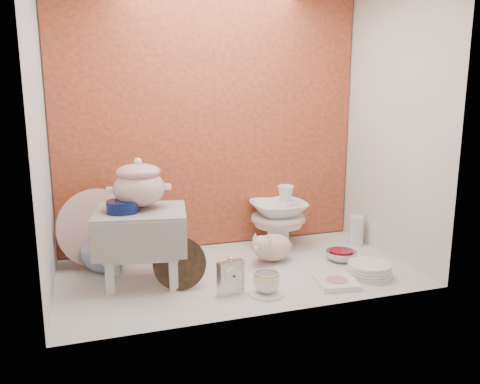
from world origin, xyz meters
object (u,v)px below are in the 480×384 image
Objects in this scene: floral_platter at (97,228)px; blue_white_vase at (104,245)px; crystal_bowl at (341,256)px; porcelain_tower at (278,216)px; soup_tureen at (139,183)px; plush_pig at (273,247)px; step_stool at (142,247)px; gold_rim_teacup at (267,282)px; mantel_clock at (231,276)px; dinner_plate_stack at (369,270)px.

blue_white_vase is at bearing -67.42° from floral_platter.
porcelain_tower is at bearing 125.04° from crystal_bowl.
soup_tureen is 1.04× the size of plush_pig.
soup_tureen reaches higher than step_stool.
gold_rim_teacup is 0.63m from crystal_bowl.
gold_rim_teacup is at bearing -39.53° from blue_white_vase.
porcelain_tower is at bearing 30.18° from step_stool.
floral_platter reaches higher than blue_white_vase.
crystal_bowl is 0.44m from porcelain_tower.
blue_white_vase is at bearing 140.47° from gold_rim_teacup.
step_stool is at bearing 148.42° from gold_rim_teacup.
plush_pig is at bearing 163.98° from crystal_bowl.
crystal_bowl is (0.72, 0.24, -0.06)m from mantel_clock.
soup_tureen is at bearing 128.88° from mantel_clock.
mantel_clock reaches higher than crystal_bowl.
step_stool is 1.13× the size of porcelain_tower.
soup_tureen reaches higher than mantel_clock.
floral_platter is 1.51× the size of plush_pig.
gold_rim_teacup is (0.16, -0.05, -0.03)m from mantel_clock.
plush_pig is at bearing 33.37° from mantel_clock.
step_stool is 0.63m from gold_rim_teacup.
plush_pig is 0.44m from gold_rim_teacup.
plush_pig is 1.61× the size of crystal_bowl.
dinner_plate_stack is at bearing -87.67° from crystal_bowl.
porcelain_tower reaches higher than plush_pig.
step_stool is at bearing -58.44° from floral_platter.
plush_pig is (0.71, 0.04, -0.41)m from soup_tureen.
mantel_clock is 0.49m from plush_pig.
soup_tureen is 0.62m from mantel_clock.
step_stool is 0.38m from floral_platter.
plush_pig is at bearing -118.96° from porcelain_tower.
step_stool is 2.35× the size of mantel_clock.
soup_tureen is 2.36× the size of gold_rim_teacup.
crystal_bowl is at bearing 7.10° from mantel_clock.
soup_tureen is (0.00, 0.03, 0.31)m from step_stool.
mantel_clock is 0.76m from porcelain_tower.
gold_rim_teacup is (0.52, -0.35, -0.43)m from soup_tureen.
floral_platter is 1.12× the size of porcelain_tower.
mantel_clock is at bearing -161.42° from crystal_bowl.
crystal_bowl is at bearing -26.41° from plush_pig.
crystal_bowl is at bearing -3.25° from soup_tureen.
soup_tureen is 1.66× the size of crystal_bowl.
crystal_bowl is (1.28, -0.35, -0.18)m from floral_platter.
mantel_clock is (0.37, -0.27, -0.09)m from step_stool.
plush_pig is (0.35, 0.35, -0.01)m from mantel_clock.
blue_white_vase is 2.14× the size of gold_rim_teacup.
gold_rim_teacup is at bearing -176.71° from dinner_plate_stack.
soup_tureen reaches higher than gold_rim_teacup.
step_stool is 1.63× the size of blue_white_vase.
plush_pig is (0.88, -0.17, -0.05)m from blue_white_vase.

